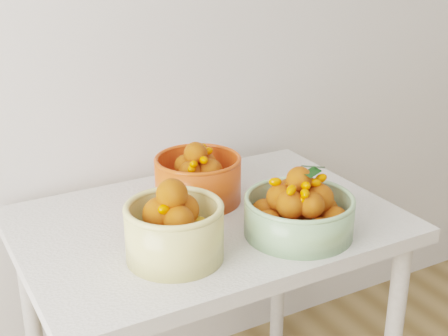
% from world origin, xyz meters
% --- Properties ---
extents(table, '(1.00, 0.70, 0.75)m').
position_xyz_m(table, '(-0.18, 1.60, 0.65)').
color(table, silver).
rests_on(table, ground).
extents(bowl_cream, '(0.29, 0.29, 0.20)m').
position_xyz_m(bowl_cream, '(-0.35, 1.45, 0.83)').
color(bowl_cream, '#DDCC7B').
rests_on(bowl_cream, table).
extents(bowl_green, '(0.32, 0.32, 0.18)m').
position_xyz_m(bowl_green, '(-0.02, 1.41, 0.81)').
color(bowl_green, '#91BB85').
rests_on(bowl_green, table).
extents(bowl_orange, '(0.29, 0.29, 0.18)m').
position_xyz_m(bowl_orange, '(-0.15, 1.71, 0.82)').
color(bowl_orange, '#EA3F14').
rests_on(bowl_orange, table).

